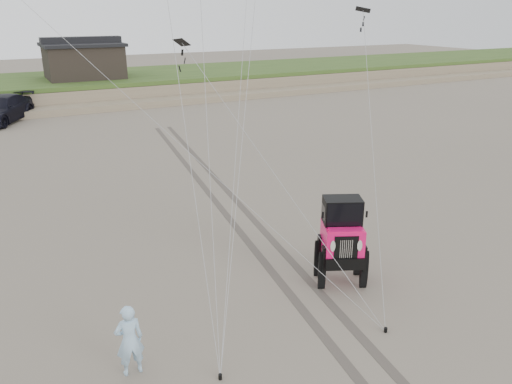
{
  "coord_description": "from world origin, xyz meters",
  "views": [
    {
      "loc": [
        -5.49,
        -7.91,
        7.11
      ],
      "look_at": [
        0.32,
        3.0,
        2.6
      ],
      "focal_mm": 35.0,
      "sensor_mm": 36.0,
      "label": 1
    }
  ],
  "objects_px": {
    "truck_c": "(1,109)",
    "man": "(129,340)",
    "cabin": "(83,60)",
    "jeep": "(341,250)"
  },
  "relations": [
    {
      "from": "cabin",
      "to": "truck_c",
      "type": "height_order",
      "value": "cabin"
    },
    {
      "from": "truck_c",
      "to": "man",
      "type": "bearing_deg",
      "value": -58.05
    },
    {
      "from": "cabin",
      "to": "man",
      "type": "relative_size",
      "value": 3.99
    },
    {
      "from": "jeep",
      "to": "man",
      "type": "distance_m",
      "value": 6.14
    },
    {
      "from": "cabin",
      "to": "truck_c",
      "type": "distance_m",
      "value": 10.47
    },
    {
      "from": "jeep",
      "to": "truck_c",
      "type": "bearing_deg",
      "value": 129.95
    },
    {
      "from": "truck_c",
      "to": "man",
      "type": "relative_size",
      "value": 3.76
    },
    {
      "from": "cabin",
      "to": "man",
      "type": "distance_m",
      "value": 36.74
    },
    {
      "from": "man",
      "to": "cabin",
      "type": "bearing_deg",
      "value": -98.81
    },
    {
      "from": "cabin",
      "to": "jeep",
      "type": "height_order",
      "value": "cabin"
    }
  ]
}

